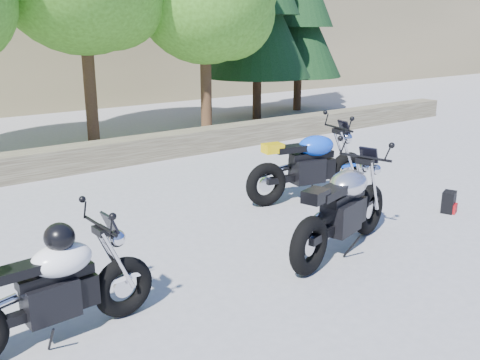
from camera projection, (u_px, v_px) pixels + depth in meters
The scene contains 7 objects.
ground at pixel (277, 262), 6.37m from camera, with size 90.00×90.00×0.00m, color gray.
stone_wall at pixel (96, 156), 10.54m from camera, with size 22.00×0.55×0.50m, color #4D4433.
conifer_far at pixel (300, 8), 17.08m from camera, with size 2.82×2.82×6.27m.
silver_bike at pixel (343, 210), 6.51m from camera, with size 2.20×0.88×1.12m.
white_bike at pixel (50, 287), 4.62m from camera, with size 1.97×0.62×1.09m.
blue_bike at pixel (309, 166), 8.57m from camera, with size 2.26×0.72×1.14m.
backpack at pixel (449, 202), 8.03m from camera, with size 0.28×0.27×0.32m.
Camera 1 is at (-3.85, -4.43, 2.70)m, focal length 40.00 mm.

